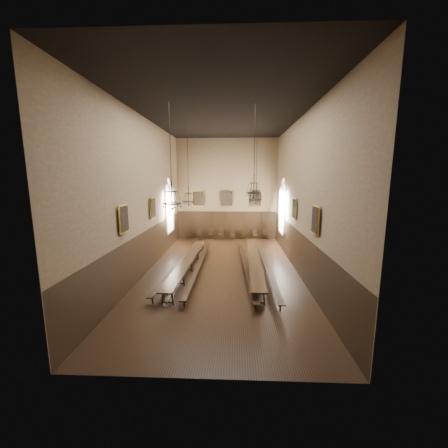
# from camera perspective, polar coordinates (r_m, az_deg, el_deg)

# --- Properties ---
(floor) EXTENTS (9.00, 18.00, 0.02)m
(floor) POSITION_cam_1_polar(r_m,az_deg,el_deg) (16.81, -0.41, -9.79)
(floor) COLOR black
(floor) RESTS_ON ground
(ceiling) EXTENTS (9.00, 18.00, 0.02)m
(ceiling) POSITION_cam_1_polar(r_m,az_deg,el_deg) (16.21, -0.45, 21.85)
(ceiling) COLOR black
(ceiling) RESTS_ON ground
(wall_back) EXTENTS (9.00, 0.02, 9.00)m
(wall_back) POSITION_cam_1_polar(r_m,az_deg,el_deg) (24.88, 0.59, 7.15)
(wall_back) COLOR #7C6A4C
(wall_back) RESTS_ON ground
(wall_front) EXTENTS (9.00, 0.02, 9.00)m
(wall_front) POSITION_cam_1_polar(r_m,az_deg,el_deg) (6.95, -4.04, 0.65)
(wall_front) COLOR #7C6A4C
(wall_front) RESTS_ON ground
(wall_left) EXTENTS (0.02, 18.00, 9.00)m
(wall_left) POSITION_cam_1_polar(r_m,az_deg,el_deg) (16.72, -16.13, 5.56)
(wall_left) COLOR #7C6A4C
(wall_left) RESTS_ON ground
(wall_right) EXTENTS (0.02, 18.00, 9.00)m
(wall_right) POSITION_cam_1_polar(r_m,az_deg,el_deg) (16.30, 15.69, 5.48)
(wall_right) COLOR #7C6A4C
(wall_right) RESTS_ON ground
(wainscot_panelling) EXTENTS (9.00, 18.00, 2.50)m
(wainscot_panelling) POSITION_cam_1_polar(r_m,az_deg,el_deg) (16.43, -0.41, -5.65)
(wainscot_panelling) COLOR black
(wainscot_panelling) RESTS_ON floor
(table_left) EXTENTS (1.03, 9.77, 0.76)m
(table_left) POSITION_cam_1_polar(r_m,az_deg,el_deg) (16.78, -7.49, -8.50)
(table_left) COLOR black
(table_left) RESTS_ON floor
(table_right) EXTENTS (0.94, 10.33, 0.80)m
(table_right) POSITION_cam_1_polar(r_m,az_deg,el_deg) (16.92, 6.23, -8.24)
(table_right) COLOR black
(table_right) RESTS_ON floor
(bench_left_outer) EXTENTS (0.90, 9.70, 0.44)m
(bench_left_outer) POSITION_cam_1_polar(r_m,az_deg,el_deg) (17.08, -9.36, -8.58)
(bench_left_outer) COLOR black
(bench_left_outer) RESTS_ON floor
(bench_left_inner) EXTENTS (0.37, 10.25, 0.46)m
(bench_left_inner) POSITION_cam_1_polar(r_m,az_deg,el_deg) (16.84, -5.21, -8.70)
(bench_left_inner) COLOR black
(bench_left_inner) RESTS_ON floor
(bench_right_inner) EXTENTS (0.79, 10.11, 0.45)m
(bench_right_inner) POSITION_cam_1_polar(r_m,az_deg,el_deg) (16.47, 4.60, -9.13)
(bench_right_inner) COLOR black
(bench_right_inner) RESTS_ON floor
(bench_right_outer) EXTENTS (0.44, 10.40, 0.47)m
(bench_right_outer) POSITION_cam_1_polar(r_m,az_deg,el_deg) (16.67, 8.80, -8.96)
(bench_right_outer) COLOR black
(bench_right_outer) RESTS_ON floor
(chair_0) EXTENTS (0.39, 0.39, 0.86)m
(chair_0) POSITION_cam_1_polar(r_m,az_deg,el_deg) (25.25, -7.28, -2.60)
(chair_0) COLOR black
(chair_0) RESTS_ON floor
(chair_1) EXTENTS (0.52, 0.52, 0.94)m
(chair_1) POSITION_cam_1_polar(r_m,az_deg,el_deg) (25.09, -5.09, -2.58)
(chair_1) COLOR black
(chair_1) RESTS_ON floor
(chair_2) EXTENTS (0.56, 0.56, 1.00)m
(chair_2) POSITION_cam_1_polar(r_m,az_deg,el_deg) (25.05, -2.64, -2.53)
(chair_2) COLOR black
(chair_2) RESTS_ON floor
(chair_3) EXTENTS (0.53, 0.53, 0.99)m
(chair_3) POSITION_cam_1_polar(r_m,az_deg,el_deg) (25.04, -0.70, -2.53)
(chair_3) COLOR black
(chair_3) RESTS_ON floor
(chair_4) EXTENTS (0.50, 0.50, 0.92)m
(chair_4) POSITION_cam_1_polar(r_m,az_deg,el_deg) (24.95, 1.74, -2.63)
(chair_4) COLOR black
(chair_4) RESTS_ON floor
(chair_5) EXTENTS (0.43, 0.43, 0.87)m
(chair_5) POSITION_cam_1_polar(r_m,az_deg,el_deg) (24.88, 4.03, -2.72)
(chair_5) COLOR black
(chair_5) RESTS_ON floor
(chair_6) EXTENTS (0.53, 0.53, 0.95)m
(chair_6) POSITION_cam_1_polar(r_m,az_deg,el_deg) (24.93, 6.50, -2.68)
(chair_6) COLOR black
(chair_6) RESTS_ON floor
(chair_7) EXTENTS (0.53, 0.53, 0.95)m
(chair_7) POSITION_cam_1_polar(r_m,az_deg,el_deg) (25.17, 8.69, -2.62)
(chair_7) COLOR black
(chair_7) RESTS_ON floor
(chandelier_back_left) EXTENTS (0.85, 0.85, 5.16)m
(chandelier_back_left) POSITION_cam_1_polar(r_m,az_deg,el_deg) (18.43, -7.38, 5.69)
(chandelier_back_left) COLOR black
(chandelier_back_left) RESTS_ON ceiling
(chandelier_back_right) EXTENTS (0.88, 0.88, 5.01)m
(chandelier_back_right) POSITION_cam_1_polar(r_m,az_deg,el_deg) (18.09, 6.68, 6.05)
(chandelier_back_right) COLOR black
(chandelier_back_right) RESTS_ON ceiling
(chandelier_front_left) EXTENTS (0.90, 0.90, 4.83)m
(chandelier_front_left) POSITION_cam_1_polar(r_m,az_deg,el_deg) (13.51, -10.80, 5.46)
(chandelier_front_left) COLOR black
(chandelier_front_left) RESTS_ON ceiling
(chandelier_front_right) EXTENTS (0.77, 0.77, 4.32)m
(chandelier_front_right) POSITION_cam_1_polar(r_m,az_deg,el_deg) (13.66, 6.24, 7.71)
(chandelier_front_right) COLOR black
(chandelier_front_right) RESTS_ON ceiling
(portrait_back_0) EXTENTS (1.10, 0.12, 1.40)m
(portrait_back_0) POSITION_cam_1_polar(r_m,az_deg,el_deg) (25.01, -5.41, 5.29)
(portrait_back_0) COLOR gold
(portrait_back_0) RESTS_ON wall_back
(portrait_back_1) EXTENTS (1.10, 0.12, 1.40)m
(portrait_back_1) POSITION_cam_1_polar(r_m,az_deg,el_deg) (24.79, 0.58, 5.29)
(portrait_back_1) COLOR gold
(portrait_back_1) RESTS_ON wall_back
(portrait_back_2) EXTENTS (1.10, 0.12, 1.40)m
(portrait_back_2) POSITION_cam_1_polar(r_m,az_deg,el_deg) (24.85, 6.61, 5.24)
(portrait_back_2) COLOR gold
(portrait_back_2) RESTS_ON wall_back
(portrait_left_0) EXTENTS (0.12, 1.00, 1.30)m
(portrait_left_0) POSITION_cam_1_polar(r_m,az_deg,el_deg) (17.70, -14.59, 3.23)
(portrait_left_0) COLOR gold
(portrait_left_0) RESTS_ON wall_left
(portrait_left_1) EXTENTS (0.12, 1.00, 1.30)m
(portrait_left_1) POSITION_cam_1_polar(r_m,az_deg,el_deg) (13.50, -20.11, 1.03)
(portrait_left_1) COLOR gold
(portrait_left_1) RESTS_ON wall_left
(portrait_right_0) EXTENTS (0.12, 1.00, 1.30)m
(portrait_right_0) POSITION_cam_1_polar(r_m,az_deg,el_deg) (17.31, 14.40, 3.10)
(portrait_right_0) COLOR gold
(portrait_right_0) RESTS_ON wall_right
(portrait_right_1) EXTENTS (0.12, 1.00, 1.30)m
(portrait_right_1) POSITION_cam_1_polar(r_m,az_deg,el_deg) (12.98, 18.48, 0.81)
(portrait_right_1) COLOR gold
(portrait_right_1) RESTS_ON wall_right
(window_right) EXTENTS (0.20, 2.20, 4.60)m
(window_right) POSITION_cam_1_polar(r_m,az_deg,el_deg) (21.75, 12.06, 3.67)
(window_right) COLOR white
(window_right) RESTS_ON wall_right
(window_left) EXTENTS (0.20, 2.20, 4.60)m
(window_left) POSITION_cam_1_polar(r_m,az_deg,el_deg) (22.06, -11.31, 3.78)
(window_left) COLOR white
(window_left) RESTS_ON wall_left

